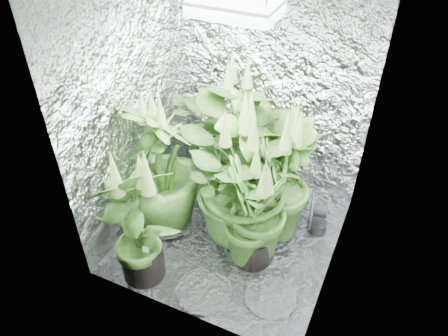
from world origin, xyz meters
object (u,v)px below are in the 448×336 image
object	(u,v)px
plant_a	(238,129)
circulation_fan	(315,215)
plant_c	(280,181)
plant_f	(137,224)
plant_g	(254,215)
plant_e	(238,183)
plant_d	(159,168)
grow_lamp	(235,8)
plant_b	(247,162)

from	to	relation	value
plant_a	circulation_fan	xyz separation A→B (m)	(0.82, -0.30, -0.43)
plant_a	plant_c	bearing A→B (deg)	-37.36
plant_f	plant_g	world-z (taller)	plant_f
plant_a	plant_c	distance (m)	0.67
plant_a	plant_e	xyz separation A→B (m)	(0.28, -0.63, -0.03)
plant_g	circulation_fan	bearing A→B (deg)	55.56
plant_c	circulation_fan	distance (m)	0.45
plant_d	circulation_fan	xyz separation A→B (m)	(1.16, 0.43, -0.40)
plant_e	plant_f	world-z (taller)	plant_e
grow_lamp	plant_a	distance (m)	1.41
plant_b	circulation_fan	world-z (taller)	plant_b
grow_lamp	circulation_fan	xyz separation A→B (m)	(0.58, 0.33, -1.66)
grow_lamp	plant_f	xyz separation A→B (m)	(-0.43, -0.63, -1.31)
plant_d	plant_f	xyz separation A→B (m)	(0.14, -0.53, -0.05)
plant_c	plant_e	bearing A→B (deg)	-138.08
plant_a	plant_e	world-z (taller)	plant_a
plant_g	plant_a	bearing A→B (deg)	120.78
grow_lamp	plant_a	size ratio (longest dim) A/B	0.41
grow_lamp	plant_e	size ratio (longest dim) A/B	0.42
plant_g	circulation_fan	world-z (taller)	plant_g
plant_a	plant_f	distance (m)	1.27
plant_c	plant_b	bearing A→B (deg)	173.93
plant_e	plant_f	bearing A→B (deg)	-127.40
plant_a	plant_e	distance (m)	0.69
plant_a	plant_d	distance (m)	0.81
grow_lamp	plant_d	distance (m)	1.39
plant_b	plant_f	bearing A→B (deg)	-116.75
grow_lamp	plant_b	xyz separation A→B (m)	(0.01, 0.26, -1.26)
grow_lamp	plant_f	bearing A→B (deg)	-124.51
plant_a	plant_f	size ratio (longest dim) A/B	1.09
plant_b	circulation_fan	distance (m)	0.70
plant_d	plant_e	distance (m)	0.63
plant_g	plant_f	bearing A→B (deg)	-145.71
plant_d	plant_a	bearing A→B (deg)	64.78
grow_lamp	circulation_fan	distance (m)	1.79
plant_d	plant_g	size ratio (longest dim) A/B	1.18
plant_b	plant_f	distance (m)	0.99
plant_a	plant_c	xyz separation A→B (m)	(0.53, -0.40, -0.09)
plant_e	circulation_fan	world-z (taller)	plant_e
plant_d	plant_e	bearing A→B (deg)	8.84
plant_b	plant_c	xyz separation A→B (m)	(0.29, -0.03, -0.06)
plant_b	circulation_fan	xyz separation A→B (m)	(0.57, 0.08, -0.40)
plant_g	grow_lamp	bearing A→B (deg)	145.63
plant_d	plant_f	bearing A→B (deg)	-74.85
plant_d	plant_b	bearing A→B (deg)	31.07
plant_b	plant_e	size ratio (longest dim) A/B	1.03
plant_a	plant_b	size ratio (longest dim) A/B	1.02
circulation_fan	plant_d	bearing A→B (deg)	-170.66
plant_d	plant_g	xyz separation A→B (m)	(0.82, -0.07, -0.10)
plant_a	plant_b	xyz separation A→B (m)	(0.24, -0.37, -0.02)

